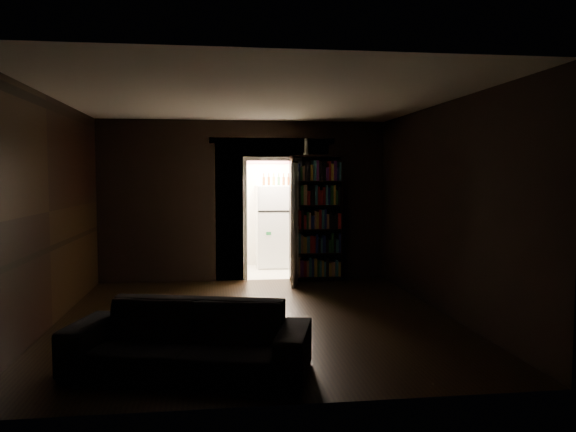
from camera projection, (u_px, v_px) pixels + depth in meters
The scene contains 9 objects.
ground at pixel (256, 319), 7.19m from camera, with size 5.50×5.50×0.00m, color black.
room_walls at pixel (250, 186), 8.13m from camera, with size 5.02×5.61×2.84m.
kitchen_alcove at pixel (267, 208), 11.00m from camera, with size 2.20×1.80×2.60m.
sofa at pixel (189, 328), 5.19m from camera, with size 2.22×0.96×0.85m, color black.
bookshelf at pixel (316, 218), 9.84m from camera, with size 0.90×0.32×2.20m, color black.
refrigerator at pixel (275, 226), 11.29m from camera, with size 0.74×0.68×1.65m, color silver.
door at pixel (296, 224), 9.53m from camera, with size 0.85×0.05×2.05m, color white.
figurine at pixel (306, 147), 9.81m from camera, with size 0.10×0.10×0.30m, color white.
bottles at pixel (276, 179), 11.23m from camera, with size 0.60×0.07×0.24m, color black.
Camera 1 is at (-0.52, -7.08, 1.82)m, focal length 35.00 mm.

